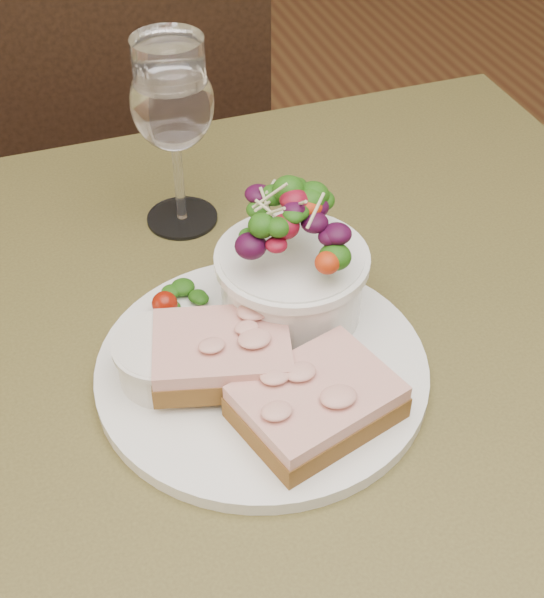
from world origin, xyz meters
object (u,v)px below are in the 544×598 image
object	(u,v)px
dinner_plate	(262,369)
sandwich_front	(317,402)
sandwich_back	(222,353)
salad_bowl	(292,256)
wine_glass	(173,108)
cafe_table	(299,440)
ramekin	(164,358)
chair_far	(128,272)

from	to	relation	value
dinner_plate	sandwich_front	xyz separation A→B (m)	(0.02, -0.06, 0.02)
sandwich_back	salad_bowl	xyz separation A→B (m)	(0.08, 0.05, 0.04)
dinner_plate	wine_glass	bearing A→B (deg)	91.78
salad_bowl	wine_glass	xyz separation A→B (m)	(-0.05, 0.17, 0.05)
cafe_table	ramekin	size ratio (longest dim) A/B	11.22
dinner_plate	wine_glass	distance (m)	0.25
sandwich_back	wine_glass	distance (m)	0.24
chair_far	salad_bowl	bearing A→B (deg)	97.63
dinner_plate	wine_glass	xyz separation A→B (m)	(-0.01, 0.22, 0.12)
chair_far	sandwich_back	world-z (taller)	chair_far
sandwich_front	sandwich_back	size ratio (longest dim) A/B	1.08
ramekin	salad_bowl	distance (m)	0.13
dinner_plate	wine_glass	size ratio (longest dim) A/B	1.52
dinner_plate	sandwich_front	bearing A→B (deg)	-72.05
dinner_plate	salad_bowl	world-z (taller)	salad_bowl
sandwich_back	salad_bowl	bearing A→B (deg)	48.66
wine_glass	ramekin	bearing A→B (deg)	-107.83
sandwich_front	sandwich_back	distance (m)	0.08
chair_far	ramekin	distance (m)	0.86
dinner_plate	sandwich_back	bearing A→B (deg)	-179.90
ramekin	wine_glass	world-z (taller)	wine_glass
wine_glass	sandwich_front	bearing A→B (deg)	-84.52
sandwich_front	chair_far	bearing A→B (deg)	75.63
dinner_plate	salad_bowl	distance (m)	0.09
cafe_table	salad_bowl	size ratio (longest dim) A/B	6.30
cafe_table	wine_glass	xyz separation A→B (m)	(-0.04, 0.22, 0.22)
sandwich_front	sandwich_back	world-z (taller)	sandwich_back
wine_glass	salad_bowl	bearing A→B (deg)	-73.71
salad_bowl	wine_glass	bearing A→B (deg)	106.29
chair_far	salad_bowl	distance (m)	0.85
ramekin	wine_glass	xyz separation A→B (m)	(0.07, 0.21, 0.09)
cafe_table	sandwich_front	bearing A→B (deg)	-102.34
sandwich_front	sandwich_back	bearing A→B (deg)	112.84
sandwich_front	salad_bowl	bearing A→B (deg)	62.12
chair_far	wine_glass	bearing A→B (deg)	93.41
sandwich_front	wine_glass	xyz separation A→B (m)	(-0.03, 0.29, 0.10)
sandwich_back	wine_glass	bearing A→B (deg)	98.01
chair_far	wine_glass	world-z (taller)	wine_glass
cafe_table	sandwich_back	xyz separation A→B (m)	(-0.07, -0.00, 0.14)
sandwich_back	sandwich_front	bearing A→B (deg)	-36.12
sandwich_back	salad_bowl	distance (m)	0.10
sandwich_front	wine_glass	distance (m)	0.31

